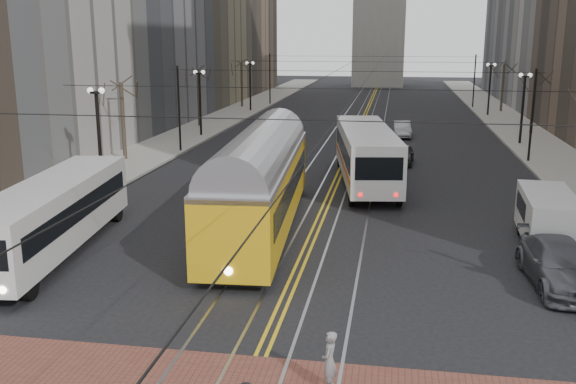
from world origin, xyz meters
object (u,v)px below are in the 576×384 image
(transit_bus, at_px, (53,218))
(cargo_van, at_px, (547,220))
(streetcar, at_px, (261,191))
(sedan_grey, at_px, (402,154))
(rear_bus, at_px, (366,156))
(pedestrian_b, at_px, (329,361))
(sedan_silver, at_px, (402,129))
(sedan_parked, at_px, (560,264))

(transit_bus, bearing_deg, cargo_van, 5.60)
(cargo_van, bearing_deg, streetcar, -178.16)
(sedan_grey, bearing_deg, rear_bus, -103.60)
(cargo_van, relative_size, pedestrian_b, 3.30)
(sedan_silver, bearing_deg, sedan_grey, -93.70)
(cargo_van, bearing_deg, sedan_silver, 104.52)
(transit_bus, bearing_deg, streetcar, 24.80)
(rear_bus, xyz_separation_m, pedestrian_b, (0.28, -23.74, -0.89))
(sedan_silver, height_order, pedestrian_b, pedestrian_b)
(sedan_grey, xyz_separation_m, pedestrian_b, (-1.92, -30.64, 0.14))
(sedan_parked, bearing_deg, transit_bus, 176.24)
(cargo_van, xyz_separation_m, sedan_grey, (-6.00, 17.63, -0.49))
(sedan_grey, distance_m, sedan_parked, 22.87)
(transit_bus, height_order, pedestrian_b, transit_bus)
(transit_bus, distance_m, pedestrian_b, 15.04)
(pedestrian_b, bearing_deg, transit_bus, -118.00)
(transit_bus, bearing_deg, pedestrian_b, -41.77)
(cargo_van, height_order, pedestrian_b, cargo_van)
(sedan_parked, xyz_separation_m, pedestrian_b, (-7.42, -8.44, 0.02))
(streetcar, bearing_deg, transit_bus, -152.35)
(transit_bus, height_order, rear_bus, rear_bus)
(sedan_grey, bearing_deg, sedan_silver, 93.73)
(streetcar, xyz_separation_m, sedan_parked, (12.00, -4.92, -1.06))
(sedan_silver, relative_size, sedan_parked, 0.77)
(cargo_van, height_order, sedan_parked, cargo_van)
(transit_bus, relative_size, pedestrian_b, 7.55)
(transit_bus, height_order, streetcar, streetcar)
(transit_bus, xyz_separation_m, sedan_grey, (14.20, 21.98, -0.83))
(cargo_van, bearing_deg, pedestrian_b, -117.93)
(rear_bus, relative_size, cargo_van, 2.48)
(rear_bus, relative_size, sedan_grey, 3.30)
(streetcar, xyz_separation_m, sedan_grey, (6.50, 17.28, -1.18))
(rear_bus, distance_m, sedan_grey, 7.31)
(sedan_silver, xyz_separation_m, sedan_parked, (5.42, -34.71, 0.10))
(pedestrian_b, bearing_deg, rear_bus, -172.13)
(sedan_silver, bearing_deg, transit_bus, -115.84)
(streetcar, distance_m, sedan_parked, 13.01)
(rear_bus, xyz_separation_m, sedan_grey, (2.20, 6.90, -1.02))
(transit_bus, xyz_separation_m, streetcar, (7.70, 4.70, 0.35))
(rear_bus, height_order, sedan_silver, rear_bus)
(sedan_grey, distance_m, pedestrian_b, 30.70)
(sedan_grey, relative_size, sedan_silver, 0.94)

